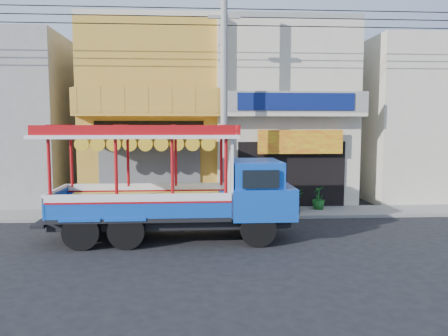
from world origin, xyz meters
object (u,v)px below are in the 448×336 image
object	(u,v)px
potted_plant_a	(293,200)
potted_plant_b	(292,200)
potted_plant_c	(319,198)
utility_pole	(228,87)
green_sign	(60,204)
songthaew_truck	(189,185)

from	to	relation	value
potted_plant_a	potted_plant_b	bearing A→B (deg)	164.76
potted_plant_b	potted_plant_c	xyz separation A→B (m)	(1.22, 0.39, 0.02)
utility_pole	potted_plant_a	world-z (taller)	utility_pole
green_sign	potted_plant_c	size ratio (longest dim) A/B	1.03
utility_pole	green_sign	size ratio (longest dim) A/B	28.49
utility_pole	potted_plant_b	xyz separation A→B (m)	(2.64, 0.59, -4.45)
potted_plant_a	potted_plant_c	xyz separation A→B (m)	(1.15, 0.38, 0.01)
utility_pole	potted_plant_a	size ratio (longest dim) A/B	29.69
utility_pole	potted_plant_c	world-z (taller)	utility_pole
songthaew_truck	potted_plant_c	bearing A→B (deg)	36.91
green_sign	utility_pole	bearing A→B (deg)	-4.05
utility_pole	potted_plant_c	xyz separation A→B (m)	(3.85, 0.99, -4.43)
songthaew_truck	potted_plant_b	world-z (taller)	songthaew_truck
songthaew_truck	green_sign	world-z (taller)	songthaew_truck
green_sign	potted_plant_c	bearing A→B (deg)	2.91
songthaew_truck	green_sign	xyz separation A→B (m)	(-5.05, 3.45, -1.21)
green_sign	potted_plant_c	world-z (taller)	green_sign
utility_pole	green_sign	bearing A→B (deg)	175.95
potted_plant_b	utility_pole	bearing A→B (deg)	67.67
utility_pole	green_sign	world-z (taller)	utility_pole
green_sign	potted_plant_c	distance (m)	10.36
potted_plant_c	green_sign	bearing A→B (deg)	-47.81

